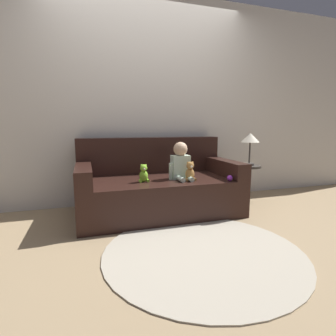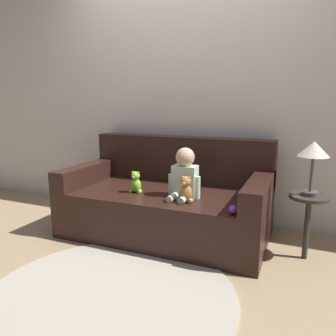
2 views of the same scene
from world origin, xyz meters
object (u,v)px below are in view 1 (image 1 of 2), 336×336
at_px(couch, 157,187).
at_px(side_table, 250,150).
at_px(plush_toy_side, 144,174).
at_px(toy_ball, 230,178).
at_px(person_baby, 181,163).
at_px(teddy_bear_brown, 190,172).

bearing_deg(couch, side_table, -3.87).
xyz_separation_m(plush_toy_side, toy_ball, (0.88, -0.22, -0.06)).
bearing_deg(couch, person_baby, -39.26).
relative_size(plush_toy_side, toy_ball, 3.08).
bearing_deg(person_baby, side_table, 6.09).
xyz_separation_m(teddy_bear_brown, side_table, (0.88, 0.23, 0.18)).
distance_m(teddy_bear_brown, plush_toy_side, 0.49).
distance_m(couch, toy_ball, 0.82).
bearing_deg(teddy_bear_brown, plush_toy_side, 170.26).
distance_m(teddy_bear_brown, side_table, 0.93).
bearing_deg(toy_ball, couch, 146.70).
height_order(teddy_bear_brown, toy_ball, teddy_bear_brown).
bearing_deg(side_table, teddy_bear_brown, -165.48).
height_order(couch, person_baby, couch).
bearing_deg(teddy_bear_brown, person_baby, 114.38).
relative_size(couch, toy_ball, 29.17).
distance_m(plush_toy_side, side_table, 1.39).
xyz_separation_m(person_baby, teddy_bear_brown, (0.06, -0.13, -0.08)).
relative_size(couch, person_baby, 4.35).
bearing_deg(toy_ball, plush_toy_side, 165.99).
bearing_deg(teddy_bear_brown, toy_ball, -18.96).
bearing_deg(side_table, couch, 176.13).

